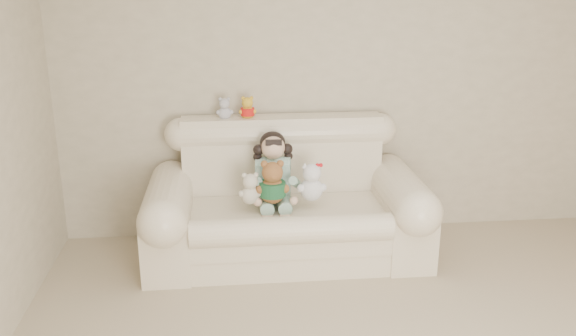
{
  "coord_description": "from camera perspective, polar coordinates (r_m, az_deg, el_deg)",
  "views": [
    {
      "loc": [
        -0.91,
        -2.24,
        2.09
      ],
      "look_at": [
        -0.49,
        1.9,
        0.75
      ],
      "focal_mm": 37.79,
      "sensor_mm": 36.0,
      "label": 1
    }
  ],
  "objects": [
    {
      "name": "sofa",
      "position": [
        4.54,
        -0.13,
        -2.44
      ],
      "size": [
        2.1,
        0.95,
        1.03
      ],
      "primitive_type": null,
      "color": "#FFEDCD",
      "rests_on": "floor"
    },
    {
      "name": "seated_child",
      "position": [
        4.55,
        -1.41,
        0.04
      ],
      "size": [
        0.39,
        0.45,
        0.56
      ],
      "primitive_type": null,
      "rotation": [
        0.0,
        0.0,
        -0.13
      ],
      "color": "#317C5D",
      "rests_on": "sofa"
    },
    {
      "name": "brown_teddy",
      "position": [
        4.34,
        -1.48,
        -0.95
      ],
      "size": [
        0.25,
        0.2,
        0.38
      ],
      "primitive_type": null,
      "rotation": [
        0.0,
        0.0,
        -0.05
      ],
      "color": "brown",
      "rests_on": "sofa"
    },
    {
      "name": "white_cat",
      "position": [
        4.4,
        2.24,
        -0.95
      ],
      "size": [
        0.25,
        0.22,
        0.34
      ],
      "primitive_type": null,
      "rotation": [
        0.0,
        0.0,
        -0.24
      ],
      "color": "silver",
      "rests_on": "sofa"
    },
    {
      "name": "yellow_mini_bear",
      "position": [
        4.7,
        -3.84,
        5.86
      ],
      "size": [
        0.15,
        0.13,
        0.21
      ],
      "primitive_type": null,
      "rotation": [
        0.0,
        0.0,
        0.16
      ],
      "color": "gold",
      "rests_on": "sofa"
    },
    {
      "name": "wall_back",
      "position": [
        4.89,
        5.0,
        8.5
      ],
      "size": [
        4.5,
        0.0,
        4.5
      ],
      "primitive_type": "plane",
      "rotation": [
        1.57,
        0.0,
        0.0
      ],
      "color": "beige",
      "rests_on": "ground"
    },
    {
      "name": "grey_mini_plush",
      "position": [
        4.7,
        -5.99,
        5.77
      ],
      "size": [
        0.15,
        0.13,
        0.21
      ],
      "primitive_type": null,
      "rotation": [
        0.0,
        0.0,
        0.24
      ],
      "color": "#BBBBC2",
      "rests_on": "sofa"
    },
    {
      "name": "cream_teddy",
      "position": [
        4.35,
        -3.57,
        -1.64
      ],
      "size": [
        0.22,
        0.19,
        0.28
      ],
      "primitive_type": null,
      "rotation": [
        0.0,
        0.0,
        0.39
      ],
      "color": "beige",
      "rests_on": "sofa"
    }
  ]
}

